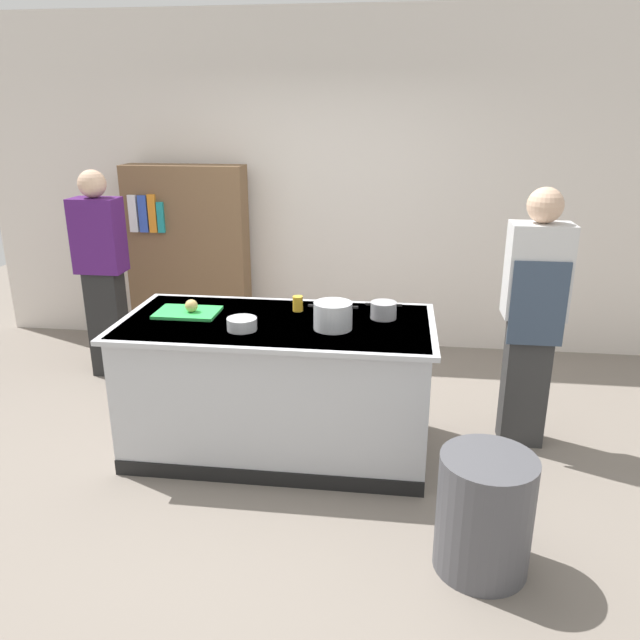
% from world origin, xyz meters
% --- Properties ---
extents(ground_plane, '(10.00, 10.00, 0.00)m').
position_xyz_m(ground_plane, '(0.00, 0.00, 0.00)').
color(ground_plane, slate).
extents(back_wall, '(6.40, 0.12, 3.00)m').
position_xyz_m(back_wall, '(0.00, 2.10, 1.50)').
color(back_wall, silver).
rests_on(back_wall, ground_plane).
extents(counter_island, '(1.98, 0.98, 0.90)m').
position_xyz_m(counter_island, '(0.00, -0.00, 0.47)').
color(counter_island, '#B7BABF').
rests_on(counter_island, ground_plane).
extents(cutting_board, '(0.40, 0.28, 0.02)m').
position_xyz_m(cutting_board, '(-0.60, 0.07, 0.91)').
color(cutting_board, green).
rests_on(cutting_board, counter_island).
extents(onion, '(0.08, 0.08, 0.08)m').
position_xyz_m(onion, '(-0.57, 0.05, 0.96)').
color(onion, tan).
rests_on(onion, cutting_board).
extents(stock_pot, '(0.30, 0.23, 0.17)m').
position_xyz_m(stock_pot, '(0.37, -0.10, 0.98)').
color(stock_pot, '#B7BABF').
rests_on(stock_pot, counter_island).
extents(sauce_pan, '(0.23, 0.17, 0.11)m').
position_xyz_m(sauce_pan, '(0.66, 0.14, 0.95)').
color(sauce_pan, '#99999E').
rests_on(sauce_pan, counter_island).
extents(mixing_bowl, '(0.18, 0.18, 0.07)m').
position_xyz_m(mixing_bowl, '(-0.17, -0.19, 0.94)').
color(mixing_bowl, '#B7BABF').
rests_on(mixing_bowl, counter_island).
extents(juice_cup, '(0.07, 0.07, 0.10)m').
position_xyz_m(juice_cup, '(0.10, 0.22, 0.95)').
color(juice_cup, yellow).
rests_on(juice_cup, counter_island).
extents(trash_bin, '(0.46, 0.46, 0.61)m').
position_xyz_m(trash_bin, '(1.21, -0.99, 0.31)').
color(trash_bin, '#4C4C51').
rests_on(trash_bin, ground_plane).
extents(person_chef, '(0.38, 0.25, 1.72)m').
position_xyz_m(person_chef, '(1.61, 0.30, 0.91)').
color(person_chef, '#323232').
rests_on(person_chef, ground_plane).
extents(person_guest, '(0.38, 0.24, 1.72)m').
position_xyz_m(person_guest, '(-1.66, 1.05, 0.91)').
color(person_guest, black).
rests_on(person_guest, ground_plane).
extents(bookshelf, '(1.10, 0.31, 1.70)m').
position_xyz_m(bookshelf, '(-1.18, 1.80, 0.85)').
color(bookshelf, brown).
rests_on(bookshelf, ground_plane).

